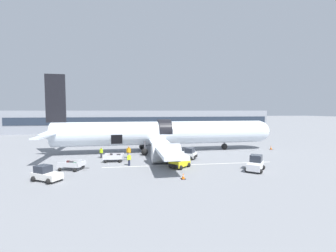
{
  "coord_description": "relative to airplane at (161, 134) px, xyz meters",
  "views": [
    {
      "loc": [
        -6.86,
        -34.07,
        6.94
      ],
      "look_at": [
        -0.39,
        0.2,
        4.59
      ],
      "focal_mm": 24.0,
      "sensor_mm": 36.0,
      "label": 1
    }
  ],
  "objects": [
    {
      "name": "ground_crew_loader_b",
      "position": [
        -5.52,
        -4.48,
        -2.14
      ],
      "size": [
        0.63,
        0.45,
        1.81
      ],
      "color": "#2D2D33",
      "rests_on": "ground_plane"
    },
    {
      "name": "baggage_tug_mid",
      "position": [
        8.89,
        -14.02,
        -2.34
      ],
      "size": [
        3.09,
        3.25,
        1.78
      ],
      "color": "silver",
      "rests_on": "ground_plane"
    },
    {
      "name": "airplane",
      "position": [
        0.0,
        0.0,
        0.0
      ],
      "size": [
        39.53,
        32.02,
        12.58
      ],
      "color": "silver",
      "rests_on": "ground_plane"
    },
    {
      "name": "baggage_tug_rear",
      "position": [
        -13.74,
        -13.62,
        -2.44
      ],
      "size": [
        3.32,
        2.81,
        1.51
      ],
      "color": "silver",
      "rests_on": "ground_plane"
    },
    {
      "name": "safety_cone_nose",
      "position": [
        19.79,
        -1.51,
        -2.77
      ],
      "size": [
        0.55,
        0.55,
        0.68
      ],
      "color": "black",
      "rests_on": "ground_plane"
    },
    {
      "name": "apron_marking_line",
      "position": [
        2.23,
        -9.82,
        -3.09
      ],
      "size": [
        22.22,
        1.26,
        0.01
      ],
      "color": "silver",
      "rests_on": "ground_plane"
    },
    {
      "name": "ground_plane",
      "position": [
        0.98,
        -3.33,
        -3.09
      ],
      "size": [
        500.0,
        500.0,
        0.0
      ],
      "primitive_type": "plane",
      "color": "gray"
    },
    {
      "name": "baggage_tug_lead",
      "position": [
        2.89,
        -6.31,
        -2.4
      ],
      "size": [
        3.06,
        2.8,
        1.64
      ],
      "color": "white",
      "rests_on": "ground_plane"
    },
    {
      "name": "baggage_cart_queued",
      "position": [
        -12.16,
        -9.65,
        -2.58
      ],
      "size": [
        3.7,
        2.67,
        1.03
      ],
      "color": "silver",
      "rests_on": "ground_plane"
    },
    {
      "name": "terminal_strip",
      "position": [
        0.98,
        39.82,
        0.42
      ],
      "size": [
        84.83,
        11.14,
        7.03
      ],
      "color": "gray",
      "rests_on": "ground_plane"
    },
    {
      "name": "ground_crew_driver",
      "position": [
        -9.49,
        -3.44,
        -2.26
      ],
      "size": [
        0.54,
        0.47,
        1.58
      ],
      "color": "#2D2D33",
      "rests_on": "ground_plane"
    },
    {
      "name": "ground_crew_loader_a",
      "position": [
        -5.53,
        -8.88,
        -2.27
      ],
      "size": [
        0.53,
        0.47,
        1.57
      ],
      "color": "#1E2338",
      "rests_on": "ground_plane"
    },
    {
      "name": "safety_cone_wingtip",
      "position": [
        0.33,
        -7.5,
        -2.73
      ],
      "size": [
        0.55,
        0.55,
        0.78
      ],
      "color": "black",
      "rests_on": "ground_plane"
    },
    {
      "name": "baggage_tug_spare",
      "position": [
        0.47,
        -11.08,
        -2.36
      ],
      "size": [
        2.94,
        2.83,
        1.74
      ],
      "color": "yellow",
      "rests_on": "ground_plane"
    },
    {
      "name": "safety_cone_engine_left",
      "position": [
        -0.19,
        -15.63,
        -2.81
      ],
      "size": [
        0.48,
        0.48,
        0.6
      ],
      "color": "black",
      "rests_on": "ground_plane"
    },
    {
      "name": "baggage_cart_loading",
      "position": [
        -7.5,
        -6.12,
        -2.59
      ],
      "size": [
        3.65,
        2.25,
        1.07
      ],
      "color": "silver",
      "rests_on": "ground_plane"
    }
  ]
}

